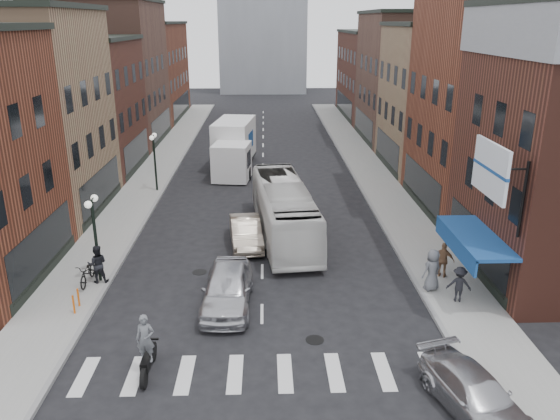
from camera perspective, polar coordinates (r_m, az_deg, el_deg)
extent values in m
plane|color=black|center=(21.94, -1.91, -12.09)|extent=(160.00, 160.00, 0.00)
cube|color=gray|center=(43.18, -13.18, 3.50)|extent=(3.00, 74.00, 0.15)
cube|color=gray|center=(43.10, 9.59, 3.71)|extent=(3.00, 74.00, 0.15)
cube|color=gray|center=(42.92, -11.21, 3.44)|extent=(0.20, 74.00, 0.16)
cube|color=gray|center=(42.86, 7.61, 3.62)|extent=(0.20, 74.00, 0.16)
cube|color=silver|center=(19.44, -1.94, -16.69)|extent=(12.00, 2.20, 0.01)
cube|color=black|center=(27.22, -23.56, -3.58)|extent=(0.08, 7.20, 2.20)
cube|color=#9A7455|center=(36.50, -26.50, 8.72)|extent=(10.00, 10.00, 12.00)
cube|color=black|center=(35.68, -18.18, 2.29)|extent=(0.08, 8.00, 2.20)
cube|color=#4F251C|center=(45.82, -21.28, 9.90)|extent=(10.00, 10.00, 10.00)
cube|color=black|center=(45.03, -14.75, 6.01)|extent=(0.08, 8.00, 2.20)
cube|color=black|center=(45.39, -22.09, 16.31)|extent=(10.30, 10.20, 0.30)
cube|color=brown|center=(56.07, -17.81, 13.32)|extent=(10.00, 12.00, 13.00)
cube|color=black|center=(55.58, -12.30, 8.62)|extent=(0.08, 9.60, 2.20)
cube|color=black|center=(55.88, -18.54, 20.09)|extent=(10.30, 12.20, 0.30)
cube|color=brown|center=(69.68, -14.62, 13.76)|extent=(10.00, 16.00, 11.00)
cube|color=black|center=(69.21, -10.25, 10.78)|extent=(0.08, 12.80, 2.20)
cube|color=black|center=(69.43, -15.02, 18.40)|extent=(10.30, 16.20, 0.30)
cube|color=black|center=(27.08, 19.84, -3.20)|extent=(0.08, 7.20, 2.20)
cube|color=brown|center=(36.21, 22.98, 10.75)|extent=(10.00, 10.00, 14.00)
cube|color=black|center=(35.57, 14.52, 2.60)|extent=(0.08, 8.00, 2.20)
cube|color=#9A7455|center=(45.62, 17.68, 10.90)|extent=(10.00, 10.00, 11.00)
cube|color=black|center=(44.95, 11.14, 6.26)|extent=(0.08, 8.00, 2.20)
cube|color=black|center=(45.24, 18.43, 17.98)|extent=(10.30, 10.20, 0.30)
cube|color=brown|center=(56.01, 14.11, 13.13)|extent=(10.00, 12.00, 12.00)
cube|color=black|center=(55.51, 8.73, 8.83)|extent=(0.08, 9.60, 2.20)
cube|color=black|center=(55.76, 14.65, 19.41)|extent=(10.30, 12.20, 0.30)
cube|color=#4F251C|center=(69.64, 10.99, 13.60)|extent=(10.00, 16.00, 10.00)
cube|color=black|center=(69.16, 6.71, 10.94)|extent=(0.08, 12.80, 2.20)
cube|color=black|center=(69.36, 11.27, 17.84)|extent=(10.30, 16.20, 0.30)
cube|color=navy|center=(24.63, 19.74, -2.66)|extent=(1.80, 5.00, 0.15)
cube|color=navy|center=(24.46, 17.79, -3.47)|extent=(0.10, 5.00, 0.70)
cylinder|color=black|center=(22.49, 24.06, 0.97)|extent=(0.12, 0.12, 3.00)
cylinder|color=black|center=(21.88, 22.82, 3.95)|extent=(1.40, 0.08, 0.08)
cube|color=silver|center=(21.60, 21.13, 3.98)|extent=(0.12, 3.00, 2.00)
cylinder|color=black|center=(25.76, -18.65, -3.25)|extent=(0.14, 0.14, 4.00)
cylinder|color=black|center=(25.10, -19.13, 0.98)|extent=(0.06, 0.90, 0.06)
sphere|color=white|center=(24.70, -19.42, 0.54)|extent=(0.32, 0.32, 0.32)
sphere|color=white|center=(25.52, -18.83, 1.19)|extent=(0.32, 0.32, 0.32)
cylinder|color=black|center=(38.68, -12.91, 4.66)|extent=(0.14, 0.14, 4.00)
cylinder|color=black|center=(38.25, -13.13, 7.56)|extent=(0.06, 0.90, 0.06)
sphere|color=white|center=(37.82, -13.26, 7.35)|extent=(0.32, 0.32, 0.32)
sphere|color=white|center=(38.69, -13.00, 7.63)|extent=(0.32, 0.32, 0.32)
cylinder|color=#D8590C|center=(23.84, -20.76, -9.22)|extent=(0.08, 0.08, 0.80)
cylinder|color=#D8590C|center=(24.34, -20.32, -8.56)|extent=(0.08, 0.08, 0.80)
cube|color=white|center=(40.83, -5.07, 5.05)|extent=(2.95, 3.14, 2.71)
cube|color=black|center=(40.76, -5.08, 5.42)|extent=(2.82, 1.86, 1.19)
cube|color=white|center=(44.65, -4.80, 7.35)|extent=(3.44, 5.94, 3.14)
cube|color=navy|center=(44.65, -4.80, 7.35)|extent=(3.01, 2.51, 1.30)
cube|color=black|center=(44.84, -4.76, 5.06)|extent=(3.30, 7.29, 0.38)
cylinder|color=black|center=(41.38, -6.74, 3.79)|extent=(0.30, 0.97, 0.97)
cylinder|color=black|center=(41.23, -3.28, 3.84)|extent=(0.30, 0.97, 0.97)
cylinder|color=black|center=(44.93, -6.35, 5.04)|extent=(0.30, 0.97, 0.97)
cylinder|color=black|center=(44.79, -3.16, 5.08)|extent=(0.30, 0.97, 0.97)
cylinder|color=black|center=(47.02, -6.14, 5.68)|extent=(0.30, 0.97, 0.97)
cylinder|color=black|center=(46.89, -3.10, 5.73)|extent=(0.30, 0.97, 0.97)
cylinder|color=black|center=(20.39, -13.14, -14.19)|extent=(0.14, 0.68, 0.68)
cylinder|color=black|center=(19.15, -14.05, -16.72)|extent=(0.14, 0.68, 0.68)
cube|color=black|center=(19.64, -13.63, -14.87)|extent=(0.30, 1.25, 0.36)
cube|color=black|center=(19.88, -13.40, -12.97)|extent=(0.57, 0.08, 0.06)
imported|color=slate|center=(19.10, -13.89, -12.92)|extent=(0.64, 0.43, 1.71)
imported|color=silver|center=(30.02, 0.41, -0.01)|extent=(3.66, 11.09, 3.03)
imported|color=silver|center=(23.06, -5.53, -8.09)|extent=(2.15, 5.05, 1.70)
imported|color=#BEAE9A|center=(29.08, -3.58, -2.33)|extent=(2.04, 4.61, 1.47)
imported|color=#B3B3B8|center=(18.44, 19.71, -17.74)|extent=(2.95, 4.79, 1.30)
imported|color=black|center=(26.17, -19.45, -6.19)|extent=(0.69, 1.93, 1.01)
imported|color=black|center=(25.96, -18.54, -5.37)|extent=(0.93, 0.63, 1.77)
imported|color=black|center=(24.28, 18.21, -7.37)|extent=(1.09, 0.72, 1.56)
imported|color=#8E6648|center=(26.25, 16.71, -5.01)|extent=(1.10, 0.90, 1.68)
imported|color=slate|center=(24.86, 15.62, -6.04)|extent=(1.09, 0.94, 1.88)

